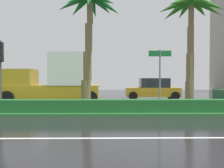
{
  "coord_description": "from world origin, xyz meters",
  "views": [
    {
      "loc": [
        -1.38,
        -5.68,
        1.86
      ],
      "look_at": [
        -1.11,
        12.97,
        1.31
      ],
      "focal_mm": 41.28,
      "sensor_mm": 36.0,
      "label": 1
    }
  ],
  "objects_px": {
    "palm_tree_centre": "(191,12)",
    "traffic_signal_median_left": "(0,63)",
    "street_name_sign": "(160,72)",
    "box_truck_lead": "(54,81)",
    "car_in_traffic_leading": "(153,89)",
    "palm_tree_centre_left": "(90,11)"
  },
  "relations": [
    {
      "from": "traffic_signal_median_left",
      "to": "car_in_traffic_leading",
      "type": "bearing_deg",
      "value": 43.14
    },
    {
      "from": "traffic_signal_median_left",
      "to": "car_in_traffic_leading",
      "type": "xyz_separation_m",
      "value": [
        8.89,
        8.33,
        -1.69
      ]
    },
    {
      "from": "palm_tree_centre",
      "to": "traffic_signal_median_left",
      "type": "xyz_separation_m",
      "value": [
        -9.66,
        -1.2,
        -2.76
      ]
    },
    {
      "from": "palm_tree_centre",
      "to": "street_name_sign",
      "type": "distance_m",
      "value": 3.93
    },
    {
      "from": "palm_tree_centre_left",
      "to": "traffic_signal_median_left",
      "type": "distance_m",
      "value": 5.3
    },
    {
      "from": "street_name_sign",
      "to": "box_truck_lead",
      "type": "bearing_deg",
      "value": 139.07
    },
    {
      "from": "street_name_sign",
      "to": "palm_tree_centre_left",
      "type": "bearing_deg",
      "value": 158.1
    },
    {
      "from": "street_name_sign",
      "to": "box_truck_lead",
      "type": "xyz_separation_m",
      "value": [
        -6.31,
        5.47,
        -0.53
      ]
    },
    {
      "from": "palm_tree_centre",
      "to": "traffic_signal_median_left",
      "type": "distance_m",
      "value": 10.12
    },
    {
      "from": "street_name_sign",
      "to": "car_in_traffic_leading",
      "type": "relative_size",
      "value": 0.7
    },
    {
      "from": "palm_tree_centre_left",
      "to": "palm_tree_centre",
      "type": "height_order",
      "value": "palm_tree_centre_left"
    },
    {
      "from": "palm_tree_centre",
      "to": "traffic_signal_median_left",
      "type": "height_order",
      "value": "palm_tree_centre"
    },
    {
      "from": "box_truck_lead",
      "to": "palm_tree_centre_left",
      "type": "bearing_deg",
      "value": 124.72
    },
    {
      "from": "street_name_sign",
      "to": "car_in_traffic_leading",
      "type": "distance_m",
      "value": 8.55
    },
    {
      "from": "street_name_sign",
      "to": "box_truck_lead",
      "type": "relative_size",
      "value": 0.47
    },
    {
      "from": "box_truck_lead",
      "to": "car_in_traffic_leading",
      "type": "distance_m",
      "value": 8.02
    },
    {
      "from": "traffic_signal_median_left",
      "to": "street_name_sign",
      "type": "bearing_deg",
      "value": -0.39
    },
    {
      "from": "street_name_sign",
      "to": "box_truck_lead",
      "type": "distance_m",
      "value": 8.37
    },
    {
      "from": "traffic_signal_median_left",
      "to": "palm_tree_centre",
      "type": "bearing_deg",
      "value": 7.1
    },
    {
      "from": "traffic_signal_median_left",
      "to": "car_in_traffic_leading",
      "type": "height_order",
      "value": "traffic_signal_median_left"
    },
    {
      "from": "palm_tree_centre_left",
      "to": "traffic_signal_median_left",
      "type": "bearing_deg",
      "value": -162.47
    },
    {
      "from": "palm_tree_centre_left",
      "to": "box_truck_lead",
      "type": "bearing_deg",
      "value": 124.72
    }
  ]
}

